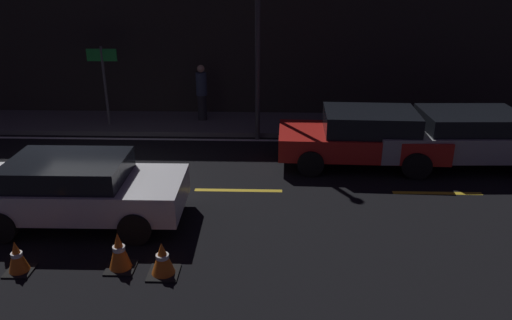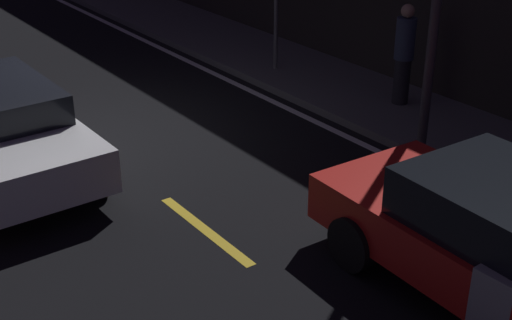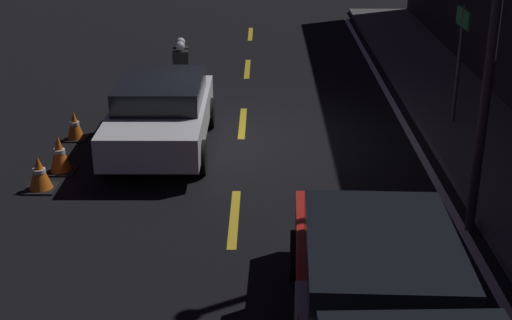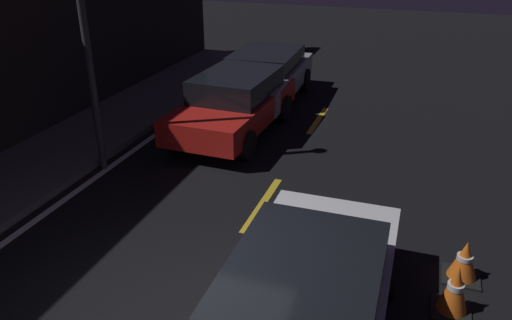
{
  "view_description": "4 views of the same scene",
  "coord_description": "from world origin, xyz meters",
  "px_view_note": "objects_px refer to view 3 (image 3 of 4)",
  "views": [
    {
      "loc": [
        4.23,
        -10.29,
        4.87
      ],
      "look_at": [
        3.91,
        -0.23,
        0.84
      ],
      "focal_mm": 35.0,
      "sensor_mm": 36.0,
      "label": 1
    },
    {
      "loc": [
        10.1,
        -4.01,
        4.64
      ],
      "look_at": [
        3.83,
        0.55,
        0.95
      ],
      "focal_mm": 50.0,
      "sensor_mm": 36.0,
      "label": 2
    },
    {
      "loc": [
        13.37,
        0.45,
        4.97
      ],
      "look_at": [
        3.96,
        0.34,
        1.16
      ],
      "focal_mm": 50.0,
      "sensor_mm": 36.0,
      "label": 3
    },
    {
      "loc": [
        -3.84,
        -2.43,
        4.49
      ],
      "look_at": [
        3.76,
        0.21,
        0.72
      ],
      "focal_mm": 35.0,
      "sensor_mm": 36.0,
      "label": 4
    }
  ],
  "objects_px": {
    "shop_sign": "(461,41)",
    "traffic_cone_near": "(75,126)",
    "traffic_cone_mid": "(59,154)",
    "motorcycle": "(181,71)",
    "street_lamp": "(496,13)",
    "traffic_cone_far": "(39,174)",
    "taxi_red": "(377,282)",
    "sedan_white": "(161,112)"
  },
  "relations": [
    {
      "from": "sedan_white",
      "to": "street_lamp",
      "type": "relative_size",
      "value": 0.7
    },
    {
      "from": "traffic_cone_near",
      "to": "street_lamp",
      "type": "bearing_deg",
      "value": 60.93
    },
    {
      "from": "street_lamp",
      "to": "shop_sign",
      "type": "bearing_deg",
      "value": 169.4
    },
    {
      "from": "shop_sign",
      "to": "traffic_cone_near",
      "type": "bearing_deg",
      "value": -83.81
    },
    {
      "from": "traffic_cone_near",
      "to": "traffic_cone_far",
      "type": "relative_size",
      "value": 0.98
    },
    {
      "from": "motorcycle",
      "to": "shop_sign",
      "type": "bearing_deg",
      "value": 66.08
    },
    {
      "from": "taxi_red",
      "to": "traffic_cone_near",
      "type": "xyz_separation_m",
      "value": [
        -6.54,
        -5.03,
        -0.47
      ]
    },
    {
      "from": "traffic_cone_near",
      "to": "traffic_cone_far",
      "type": "height_order",
      "value": "traffic_cone_far"
    },
    {
      "from": "traffic_cone_far",
      "to": "shop_sign",
      "type": "distance_m",
      "value": 8.52
    },
    {
      "from": "traffic_cone_near",
      "to": "shop_sign",
      "type": "bearing_deg",
      "value": 96.19
    },
    {
      "from": "taxi_red",
      "to": "traffic_cone_near",
      "type": "distance_m",
      "value": 8.26
    },
    {
      "from": "motorcycle",
      "to": "traffic_cone_near",
      "type": "xyz_separation_m",
      "value": [
        2.91,
        -1.82,
        -0.36
      ]
    },
    {
      "from": "traffic_cone_near",
      "to": "shop_sign",
      "type": "height_order",
      "value": "shop_sign"
    },
    {
      "from": "motorcycle",
      "to": "street_lamp",
      "type": "xyz_separation_m",
      "value": [
        6.72,
        5.03,
        2.59
      ]
    },
    {
      "from": "traffic_cone_near",
      "to": "shop_sign",
      "type": "distance_m",
      "value": 7.92
    },
    {
      "from": "sedan_white",
      "to": "taxi_red",
      "type": "xyz_separation_m",
      "value": [
        6.11,
        3.23,
        0.04
      ]
    },
    {
      "from": "motorcycle",
      "to": "traffic_cone_far",
      "type": "relative_size",
      "value": 3.62
    },
    {
      "from": "sedan_white",
      "to": "motorcycle",
      "type": "distance_m",
      "value": 3.34
    },
    {
      "from": "sedan_white",
      "to": "traffic_cone_far",
      "type": "xyz_separation_m",
      "value": [
        2.01,
        -1.79,
        -0.43
      ]
    },
    {
      "from": "traffic_cone_near",
      "to": "street_lamp",
      "type": "relative_size",
      "value": 0.1
    },
    {
      "from": "taxi_red",
      "to": "street_lamp",
      "type": "height_order",
      "value": "street_lamp"
    },
    {
      "from": "traffic_cone_near",
      "to": "street_lamp",
      "type": "distance_m",
      "value": 8.38
    },
    {
      "from": "traffic_cone_mid",
      "to": "shop_sign",
      "type": "distance_m",
      "value": 8.12
    },
    {
      "from": "traffic_cone_far",
      "to": "street_lamp",
      "type": "xyz_separation_m",
      "value": [
        1.37,
        6.84,
        2.95
      ]
    },
    {
      "from": "motorcycle",
      "to": "taxi_red",
      "type": "bearing_deg",
      "value": 14.18
    },
    {
      "from": "sedan_white",
      "to": "shop_sign",
      "type": "height_order",
      "value": "shop_sign"
    },
    {
      "from": "traffic_cone_near",
      "to": "traffic_cone_mid",
      "type": "relative_size",
      "value": 0.85
    },
    {
      "from": "motorcycle",
      "to": "shop_sign",
      "type": "relative_size",
      "value": 0.9
    },
    {
      "from": "motorcycle",
      "to": "sedan_white",
      "type": "bearing_deg",
      "value": -4.96
    },
    {
      "from": "motorcycle",
      "to": "traffic_cone_mid",
      "type": "xyz_separation_m",
      "value": [
        4.59,
        -1.67,
        -0.31
      ]
    },
    {
      "from": "motorcycle",
      "to": "traffic_cone_near",
      "type": "distance_m",
      "value": 3.46
    },
    {
      "from": "sedan_white",
      "to": "motorcycle",
      "type": "bearing_deg",
      "value": 179.13
    },
    {
      "from": "taxi_red",
      "to": "traffic_cone_far",
      "type": "xyz_separation_m",
      "value": [
        -4.1,
        -5.02,
        -0.47
      ]
    },
    {
      "from": "motorcycle",
      "to": "traffic_cone_far",
      "type": "bearing_deg",
      "value": -23.26
    },
    {
      "from": "sedan_white",
      "to": "taxi_red",
      "type": "bearing_deg",
      "value": 27.38
    },
    {
      "from": "traffic_cone_near",
      "to": "traffic_cone_far",
      "type": "bearing_deg",
      "value": 0.29
    },
    {
      "from": "sedan_white",
      "to": "shop_sign",
      "type": "relative_size",
      "value": 1.69
    },
    {
      "from": "shop_sign",
      "to": "traffic_cone_far",
      "type": "bearing_deg",
      "value": -66.99
    },
    {
      "from": "sedan_white",
      "to": "motorcycle",
      "type": "relative_size",
      "value": 1.87
    },
    {
      "from": "traffic_cone_mid",
      "to": "shop_sign",
      "type": "xyz_separation_m",
      "value": [
        -2.52,
        7.57,
        1.49
      ]
    },
    {
      "from": "motorcycle",
      "to": "traffic_cone_mid",
      "type": "height_order",
      "value": "motorcycle"
    },
    {
      "from": "traffic_cone_near",
      "to": "traffic_cone_far",
      "type": "distance_m",
      "value": 2.44
    }
  ]
}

